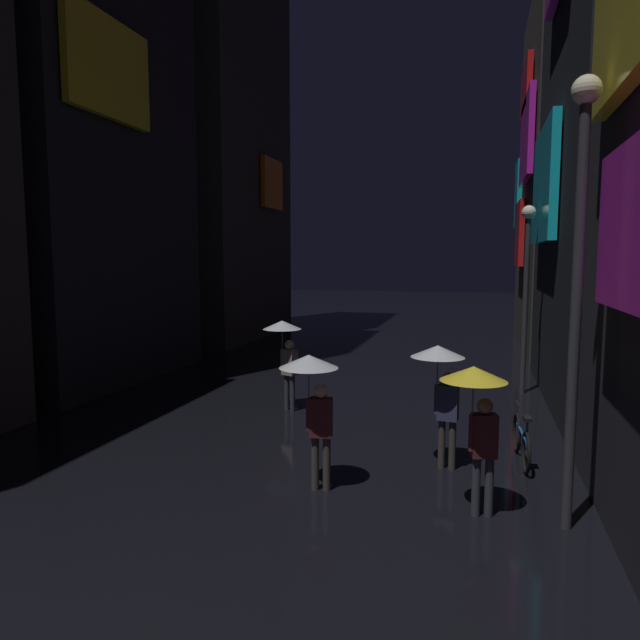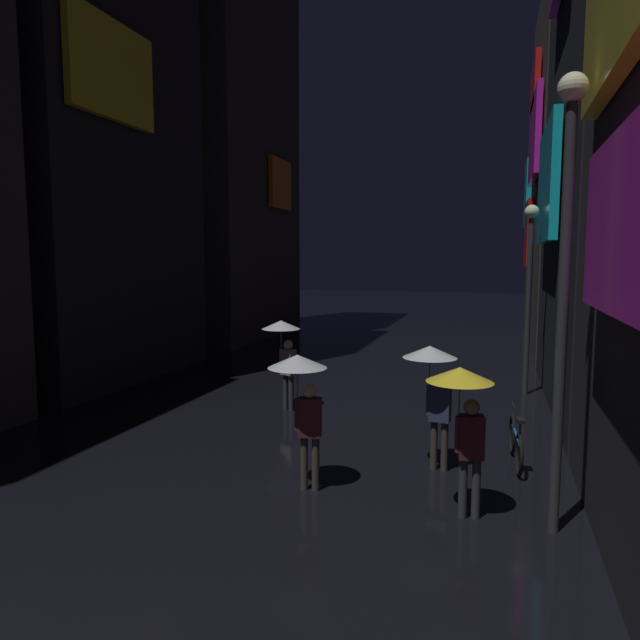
% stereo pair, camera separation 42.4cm
% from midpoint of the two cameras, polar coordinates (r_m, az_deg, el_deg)
% --- Properties ---
extents(building_left_far, '(4.25, 8.04, 23.06)m').
position_cam_midpoint_polar(building_left_far, '(27.62, -10.66, 22.84)').
color(building_left_far, '#33302D').
rests_on(building_left_far, ground).
extents(building_right_far, '(4.25, 8.70, 13.58)m').
position_cam_midpoint_polar(building_right_far, '(24.61, 24.15, 13.19)').
color(building_right_far, '#33302D').
rests_on(building_right_far, ground).
extents(pedestrian_near_crossing_clear, '(0.90, 0.90, 2.12)m').
position_cam_midpoint_polar(pedestrian_near_crossing_clear, '(8.68, -2.14, -6.43)').
color(pedestrian_near_crossing_clear, '#38332D').
rests_on(pedestrian_near_crossing_clear, ground).
extents(pedestrian_foreground_left_clear, '(0.90, 0.90, 2.12)m').
position_cam_midpoint_polar(pedestrian_foreground_left_clear, '(9.74, 10.79, -5.14)').
color(pedestrian_foreground_left_clear, '#38332D').
rests_on(pedestrian_foreground_left_clear, ground).
extents(pedestrian_midstreet_centre_clear, '(0.90, 0.90, 2.12)m').
position_cam_midpoint_polar(pedestrian_midstreet_centre_clear, '(13.34, -4.48, -2.00)').
color(pedestrian_midstreet_centre_clear, '#2D2D38').
rests_on(pedestrian_midstreet_centre_clear, ground).
extents(pedestrian_midstreet_left_yellow, '(0.90, 0.90, 2.12)m').
position_cam_midpoint_polar(pedestrian_midstreet_left_yellow, '(8.01, 13.95, -7.67)').
color(pedestrian_midstreet_left_yellow, '#2D2D38').
rests_on(pedestrian_midstreet_left_yellow, ground).
extents(bicycle_parked_at_storefront, '(0.20, 1.82, 0.96)m').
position_cam_midpoint_polar(bicycle_parked_at_storefront, '(10.72, 18.41, -11.37)').
color(bicycle_parked_at_storefront, black).
rests_on(bicycle_parked_at_storefront, ground).
extents(streetlamp_right_near, '(0.36, 0.36, 5.79)m').
position_cam_midpoint_polar(streetlamp_right_near, '(7.84, 23.04, 5.97)').
color(streetlamp_right_near, '#2D2D33').
rests_on(streetlamp_right_near, ground).
extents(streetlamp_right_far, '(0.36, 0.36, 4.92)m').
position_cam_midpoint_polar(streetlamp_right_far, '(15.73, 19.22, 4.24)').
color(streetlamp_right_far, '#2D2D33').
rests_on(streetlamp_right_far, ground).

